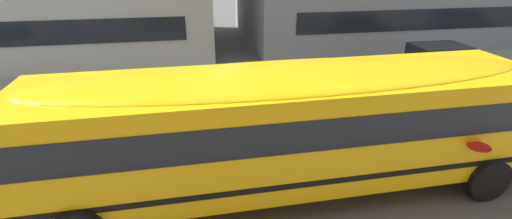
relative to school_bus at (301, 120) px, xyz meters
name	(u,v)px	position (x,y,z in m)	size (l,w,h in m)	color
ground_plane	(273,154)	(-0.25, 1.52, -1.76)	(400.00, 400.00, 0.00)	#54514F
sidewalk_far	(237,74)	(-0.25, 8.87, -1.76)	(120.00, 3.00, 0.01)	gray
lane_centreline	(273,154)	(-0.25, 1.52, -1.76)	(110.00, 0.16, 0.01)	silver
school_bus	(301,120)	(0.00, 0.00, 0.00)	(13.30, 3.15, 2.97)	yellow
parked_car_red_mid_block	(439,63)	(8.13, 6.16, -0.92)	(3.92, 1.91, 1.64)	maroon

